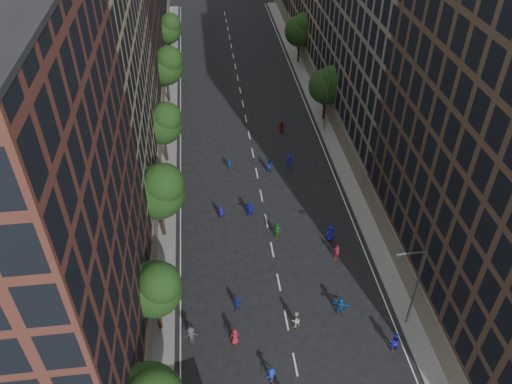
% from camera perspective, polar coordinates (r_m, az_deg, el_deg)
% --- Properties ---
extents(ground, '(240.00, 240.00, 0.00)m').
position_cam_1_polar(ground, '(65.69, -0.32, 4.24)').
color(ground, black).
rests_on(ground, ground).
extents(sidewalk_left, '(4.00, 105.00, 0.15)m').
position_cam_1_polar(sidewalk_left, '(71.93, -10.62, 6.93)').
color(sidewalk_left, slate).
rests_on(sidewalk_left, ground).
extents(sidewalk_right, '(4.00, 105.00, 0.15)m').
position_cam_1_polar(sidewalk_right, '(73.91, 8.38, 8.12)').
color(sidewalk_right, slate).
rests_on(sidewalk_right, ground).
extents(bldg_left_a, '(14.00, 22.00, 30.00)m').
position_cam_1_polar(bldg_left_a, '(35.73, -26.39, -4.50)').
color(bldg_left_a, '#4F261E').
rests_on(bldg_left_a, ground).
extents(bldg_left_b, '(14.00, 26.00, 34.00)m').
position_cam_1_polar(bldg_left_b, '(54.42, -20.73, 14.51)').
color(bldg_left_b, '#958361').
rests_on(bldg_left_b, ground).
extents(bldg_left_c, '(14.00, 20.00, 28.00)m').
position_cam_1_polar(bldg_left_c, '(76.61, -17.20, 19.49)').
color(bldg_left_c, '#4F261E').
rests_on(bldg_left_c, ground).
extents(bldg_right_b, '(14.00, 28.00, 33.00)m').
position_cam_1_polar(bldg_right_b, '(66.32, 16.71, 19.02)').
color(bldg_right_b, '#6C6459').
rests_on(bldg_right_b, ground).
extents(tree_left_1, '(4.80, 4.80, 8.21)m').
position_cam_1_polar(tree_left_1, '(42.31, -11.43, -10.66)').
color(tree_left_1, black).
rests_on(tree_left_1, ground).
extents(tree_left_2, '(5.60, 5.60, 9.45)m').
position_cam_1_polar(tree_left_2, '(50.47, -10.99, 0.26)').
color(tree_left_2, black).
rests_on(tree_left_2, ground).
extents(tree_left_3, '(5.00, 5.00, 8.58)m').
position_cam_1_polar(tree_left_3, '(62.38, -10.53, 7.83)').
color(tree_left_3, black).
rests_on(tree_left_3, ground).
extents(tree_left_4, '(5.40, 5.40, 9.08)m').
position_cam_1_polar(tree_left_4, '(76.46, -10.22, 14.10)').
color(tree_left_4, black).
rests_on(tree_left_4, ground).
extents(tree_left_5, '(4.80, 4.80, 8.33)m').
position_cam_1_polar(tree_left_5, '(91.45, -9.97, 17.99)').
color(tree_left_5, black).
rests_on(tree_left_5, ground).
extents(tree_right_a, '(5.00, 5.00, 8.39)m').
position_cam_1_polar(tree_right_a, '(71.44, 8.24, 12.09)').
color(tree_right_a, black).
rests_on(tree_right_a, ground).
extents(tree_right_b, '(5.20, 5.20, 8.83)m').
position_cam_1_polar(tree_right_b, '(89.17, 5.19, 18.04)').
color(tree_right_b, black).
rests_on(tree_right_b, ground).
extents(streetlamp_near, '(2.64, 0.22, 9.06)m').
position_cam_1_polar(streetlamp_near, '(44.25, 17.66, -10.04)').
color(streetlamp_near, '#595B60').
rests_on(streetlamp_near, ground).
extents(streetlamp_far, '(2.64, 0.22, 9.06)m').
position_cam_1_polar(streetlamp_far, '(68.95, 7.92, 10.66)').
color(streetlamp_far, '#595B60').
rests_on(streetlamp_far, ground).
extents(skater_2, '(1.03, 0.86, 1.91)m').
position_cam_1_polar(skater_2, '(45.45, 15.48, -16.17)').
color(skater_2, '#1816BA').
rests_on(skater_2, ground).
extents(skater_3, '(1.14, 0.90, 1.54)m').
position_cam_1_polar(skater_3, '(42.49, 1.77, -20.20)').
color(skater_3, '#142FA3').
rests_on(skater_3, ground).
extents(skater_4, '(0.97, 0.59, 1.55)m').
position_cam_1_polar(skater_4, '(46.56, -2.14, -12.70)').
color(skater_4, '#1423A7').
rests_on(skater_4, ground).
extents(skater_5, '(1.83, 1.17, 1.88)m').
position_cam_1_polar(skater_5, '(46.82, 9.61, -12.72)').
color(skater_5, '#134AA1').
rests_on(skater_5, ground).
extents(skater_6, '(0.97, 0.76, 1.75)m').
position_cam_1_polar(skater_6, '(44.36, -2.43, -16.20)').
color(skater_6, maroon).
rests_on(skater_6, ground).
extents(skater_7, '(0.75, 0.62, 1.75)m').
position_cam_1_polar(skater_7, '(51.46, 9.20, -6.77)').
color(skater_7, maroon).
rests_on(skater_7, ground).
extents(skater_8, '(1.07, 0.96, 1.82)m').
position_cam_1_polar(skater_8, '(45.44, 4.56, -14.36)').
color(skater_8, '#B4B4AF').
rests_on(skater_8, ground).
extents(skater_9, '(1.25, 0.78, 1.86)m').
position_cam_1_polar(skater_9, '(44.70, -7.42, -15.91)').
color(skater_9, '#3B3B40').
rests_on(skater_9, ground).
extents(skater_10, '(1.19, 0.75, 1.88)m').
position_cam_1_polar(skater_10, '(52.97, 2.44, -4.48)').
color(skater_10, '#227324').
rests_on(skater_10, ground).
extents(skater_11, '(1.70, 0.93, 1.75)m').
position_cam_1_polar(skater_11, '(55.63, -0.73, -2.01)').
color(skater_11, '#171BBD').
rests_on(skater_11, ground).
extents(skater_12, '(1.07, 0.88, 1.89)m').
position_cam_1_polar(skater_12, '(53.23, 8.48, -4.70)').
color(skater_12, '#1718BB').
rests_on(skater_12, ground).
extents(skater_13, '(0.67, 0.50, 1.65)m').
position_cam_1_polar(skater_13, '(55.38, -4.03, -2.42)').
color(skater_13, '#18139B').
rests_on(skater_13, ground).
extents(skater_14, '(1.10, 0.99, 1.85)m').
position_cam_1_polar(skater_14, '(62.16, 1.46, 3.02)').
color(skater_14, navy).
rests_on(skater_14, ground).
extents(skater_15, '(1.36, 1.09, 1.84)m').
position_cam_1_polar(skater_15, '(63.06, 3.85, 3.51)').
color(skater_15, '#1913A2').
rests_on(skater_15, ground).
extents(skater_16, '(0.96, 0.60, 1.52)m').
position_cam_1_polar(skater_16, '(62.73, -3.05, 3.16)').
color(skater_16, '#143EA9').
rests_on(skater_16, ground).
extents(skater_17, '(1.62, 0.80, 1.67)m').
position_cam_1_polar(skater_17, '(70.08, 2.97, 7.41)').
color(skater_17, maroon).
rests_on(skater_17, ground).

